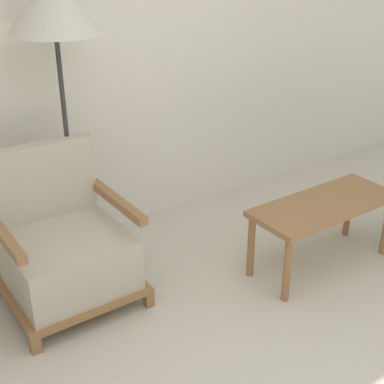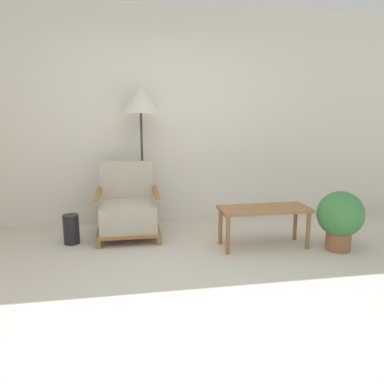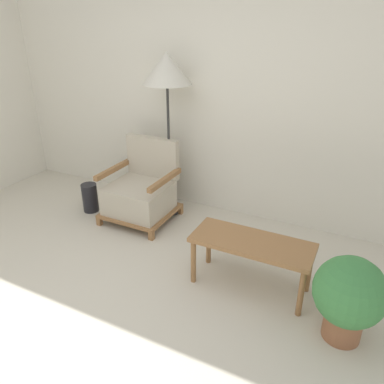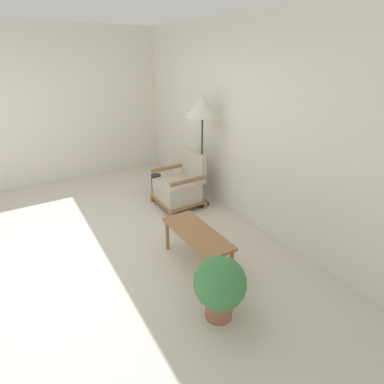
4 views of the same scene
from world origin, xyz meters
name	(u,v)px [view 2 (image 2 of 4)]	position (x,y,z in m)	size (l,w,h in m)	color
ground_plane	(195,301)	(0.00, 0.00, 0.00)	(14.00, 14.00, 0.00)	beige
wall_back	(163,118)	(0.00, 2.25, 1.35)	(8.00, 0.06, 2.70)	silver
armchair	(128,211)	(-0.48, 1.63, 0.31)	(0.70, 0.66, 0.85)	olive
floor_lamp	(141,103)	(-0.29, 1.92, 1.52)	(0.50, 0.50, 1.72)	#2D2D2D
coffee_table	(264,213)	(0.95, 1.05, 0.38)	(0.95, 0.39, 0.44)	olive
vase	(71,229)	(-1.10, 1.51, 0.16)	(0.17, 0.17, 0.33)	black
potted_plant	(340,217)	(1.69, 0.82, 0.36)	(0.48, 0.48, 0.63)	#935B3D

